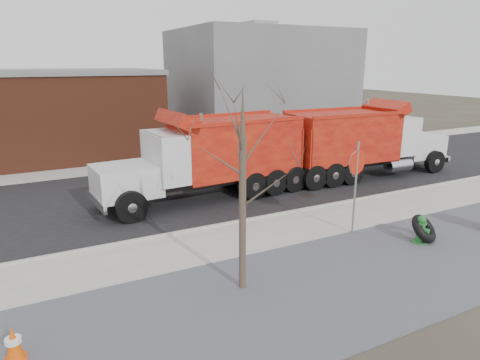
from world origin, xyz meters
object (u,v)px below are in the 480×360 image
truck_tire (424,229)px  dump_truck_red_b (211,154)px  dump_truck_red_a (362,139)px  fire_hydrant (421,230)px  stop_sign (356,173)px

truck_tire → dump_truck_red_b: size_ratio=0.14×
dump_truck_red_a → dump_truck_red_b: bearing=-178.7°
dump_truck_red_a → truck_tire: bearing=-116.1°
fire_hydrant → dump_truck_red_a: 8.58m
dump_truck_red_b → dump_truck_red_a: bearing=175.2°
fire_hydrant → dump_truck_red_b: bearing=96.8°
fire_hydrant → stop_sign: bearing=109.9°
fire_hydrant → stop_sign: (-1.42, 1.60, 1.71)m
truck_tire → stop_sign: (-1.61, 1.56, 1.70)m
fire_hydrant → truck_tire: size_ratio=0.75×
truck_tire → stop_sign: 2.81m
fire_hydrant → dump_truck_red_a: (4.15, 7.37, 1.48)m
stop_sign → dump_truck_red_b: 6.46m
fire_hydrant → dump_truck_red_b: size_ratio=0.10×
dump_truck_red_b → truck_tire: bearing=115.8°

